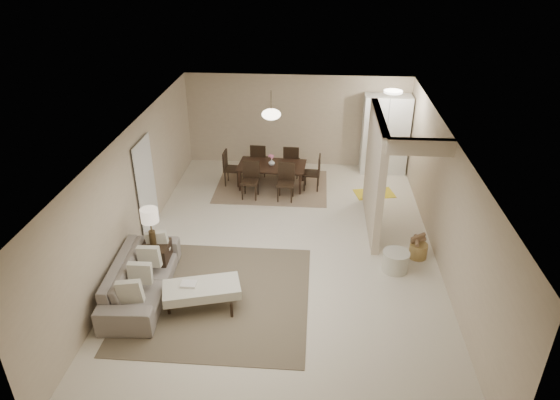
# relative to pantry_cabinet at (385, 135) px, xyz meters

# --- Properties ---
(floor) EXTENTS (9.00, 9.00, 0.00)m
(floor) POSITION_rel_pantry_cabinet_xyz_m (-2.35, -4.15, -1.05)
(floor) COLOR beige
(floor) RESTS_ON ground
(ceiling) EXTENTS (9.00, 9.00, 0.00)m
(ceiling) POSITION_rel_pantry_cabinet_xyz_m (-2.35, -4.15, 1.45)
(ceiling) COLOR white
(ceiling) RESTS_ON back_wall
(back_wall) EXTENTS (6.00, 0.00, 6.00)m
(back_wall) POSITION_rel_pantry_cabinet_xyz_m (-2.35, 0.35, 0.20)
(back_wall) COLOR #BCA98E
(back_wall) RESTS_ON floor
(left_wall) EXTENTS (0.00, 9.00, 9.00)m
(left_wall) POSITION_rel_pantry_cabinet_xyz_m (-5.35, -4.15, 0.20)
(left_wall) COLOR #BCA98E
(left_wall) RESTS_ON floor
(right_wall) EXTENTS (0.00, 9.00, 9.00)m
(right_wall) POSITION_rel_pantry_cabinet_xyz_m (0.65, -4.15, 0.20)
(right_wall) COLOR #BCA98E
(right_wall) RESTS_ON floor
(partition) EXTENTS (0.15, 2.50, 2.50)m
(partition) POSITION_rel_pantry_cabinet_xyz_m (-0.55, -2.90, 0.20)
(partition) COLOR #BCA98E
(partition) RESTS_ON floor
(doorway) EXTENTS (0.04, 0.90, 2.04)m
(doorway) POSITION_rel_pantry_cabinet_xyz_m (-5.32, -3.55, -0.03)
(doorway) COLOR black
(doorway) RESTS_ON floor
(pantry_cabinet) EXTENTS (1.20, 0.55, 2.10)m
(pantry_cabinet) POSITION_rel_pantry_cabinet_xyz_m (0.00, 0.00, 0.00)
(pantry_cabinet) COLOR white
(pantry_cabinet) RESTS_ON floor
(flush_light) EXTENTS (0.44, 0.44, 0.05)m
(flush_light) POSITION_rel_pantry_cabinet_xyz_m (-0.05, -0.95, 1.41)
(flush_light) COLOR white
(flush_light) RESTS_ON ceiling
(living_rug) EXTENTS (3.20, 3.20, 0.01)m
(living_rug) POSITION_rel_pantry_cabinet_xyz_m (-3.45, -5.69, -1.04)
(living_rug) COLOR brown
(living_rug) RESTS_ON floor
(sofa) EXTENTS (2.39, 1.05, 0.68)m
(sofa) POSITION_rel_pantry_cabinet_xyz_m (-4.80, -5.69, -0.71)
(sofa) COLOR gray
(sofa) RESTS_ON floor
(ottoman_bench) EXTENTS (1.40, 0.91, 0.46)m
(ottoman_bench) POSITION_rel_pantry_cabinet_xyz_m (-3.65, -5.99, -0.68)
(ottoman_bench) COLOR beige
(ottoman_bench) RESTS_ON living_rug
(side_table) EXTENTS (0.56, 0.56, 0.60)m
(side_table) POSITION_rel_pantry_cabinet_xyz_m (-4.75, -5.03, -0.75)
(side_table) COLOR black
(side_table) RESTS_ON floor
(table_lamp) EXTENTS (0.32, 0.32, 0.76)m
(table_lamp) POSITION_rel_pantry_cabinet_xyz_m (-4.75, -5.03, 0.11)
(table_lamp) COLOR #4B3920
(table_lamp) RESTS_ON side_table
(round_pouf) EXTENTS (0.51, 0.51, 0.40)m
(round_pouf) POSITION_rel_pantry_cabinet_xyz_m (-0.22, -4.62, -0.85)
(round_pouf) COLOR beige
(round_pouf) RESTS_ON floor
(wicker_basket) EXTENTS (0.41, 0.41, 0.30)m
(wicker_basket) POSITION_rel_pantry_cabinet_xyz_m (0.29, -4.15, -0.90)
(wicker_basket) COLOR olive
(wicker_basket) RESTS_ON floor
(dining_rug) EXTENTS (2.80, 2.10, 0.01)m
(dining_rug) POSITION_rel_pantry_cabinet_xyz_m (-2.90, -1.20, -1.04)
(dining_rug) COLOR #78604A
(dining_rug) RESTS_ON floor
(dining_table) EXTENTS (1.73, 1.03, 0.59)m
(dining_table) POSITION_rel_pantry_cabinet_xyz_m (-2.90, -1.20, -0.75)
(dining_table) COLOR black
(dining_table) RESTS_ON dining_rug
(dining_chairs) EXTENTS (2.44, 1.82, 0.91)m
(dining_chairs) POSITION_rel_pantry_cabinet_xyz_m (-2.90, -1.20, -0.60)
(dining_chairs) COLOR black
(dining_chairs) RESTS_ON dining_rug
(vase) EXTENTS (0.18, 0.18, 0.17)m
(vase) POSITION_rel_pantry_cabinet_xyz_m (-2.90, -1.20, -0.37)
(vase) COLOR silver
(vase) RESTS_ON dining_table
(yellow_mat) EXTENTS (1.06, 0.79, 0.01)m
(yellow_mat) POSITION_rel_pantry_cabinet_xyz_m (-0.31, -1.41, -1.04)
(yellow_mat) COLOR gold
(yellow_mat) RESTS_ON floor
(pendant_light) EXTENTS (0.46, 0.46, 0.71)m
(pendant_light) POSITION_rel_pantry_cabinet_xyz_m (-2.90, -1.20, 0.87)
(pendant_light) COLOR #4B3920
(pendant_light) RESTS_ON ceiling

